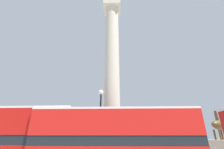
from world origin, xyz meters
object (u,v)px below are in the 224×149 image
object	(u,v)px
bus_a	(116,141)
street_lamp	(100,123)
equestrian_statue	(224,145)
monument_column	(112,94)

from	to	relation	value
bus_a	street_lamp	distance (m)	3.56
equestrian_statue	monument_column	bearing A→B (deg)	162.06
street_lamp	bus_a	bearing A→B (deg)	-66.26
equestrian_statue	street_lamp	xyz separation A→B (m)	(-13.51, -5.83, 2.00)
bus_a	equestrian_statue	world-z (taller)	equestrian_statue
street_lamp	equestrian_statue	bearing A→B (deg)	23.35
monument_column	equestrian_statue	world-z (taller)	monument_column
equestrian_statue	street_lamp	world-z (taller)	street_lamp
monument_column	equestrian_statue	xyz separation A→B (m)	(12.60, 2.59, -5.35)
monument_column	street_lamp	xyz separation A→B (m)	(-0.90, -3.24, -3.35)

